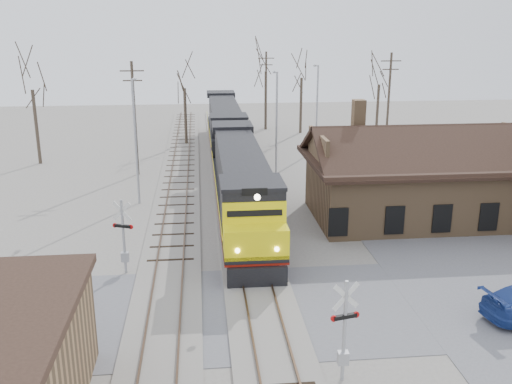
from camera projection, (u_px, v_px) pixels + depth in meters
ground at (262, 310)px, 26.59m from camera, size 140.00×140.00×0.00m
road at (262, 309)px, 26.58m from camera, size 60.00×9.00×0.03m
track_main at (239, 208)px, 40.86m from camera, size 3.40×90.00×0.24m
track_siding at (176, 210)px, 40.43m from camera, size 3.40×90.00×0.24m
depot at (419, 183)px, 38.49m from camera, size 15.20×9.31×7.90m
locomotive_lead at (241, 184)px, 37.77m from camera, size 3.28×21.98×4.88m
locomotive_trailing at (225, 126)px, 58.98m from camera, size 3.28×21.98×4.62m
crossbuck_near at (344, 334)px, 20.88m from camera, size 1.14×0.35×4.05m
crossbuck_far at (124, 239)px, 29.94m from camera, size 1.12×0.49×4.09m
streetlight_a at (135, 135)px, 40.87m from camera, size 0.25×2.04×9.09m
streetlight_b at (276, 118)px, 48.67m from camera, size 0.25×2.04×8.90m
streetlight_c at (317, 103)px, 58.07m from camera, size 0.25×2.04×8.74m
utility_pole_a at (135, 117)px, 48.65m from camera, size 2.00×0.24×9.75m
utility_pole_b at (266, 88)px, 70.90m from camera, size 2.00×0.24×9.39m
utility_pole_c at (388, 102)px, 56.14m from camera, size 2.00×0.24×10.05m
tree_a at (31, 77)px, 51.68m from camera, size 4.62×4.62×11.31m
tree_b at (184, 79)px, 60.36m from camera, size 4.06×4.06×9.95m
tree_c at (266, 62)px, 68.72m from camera, size 4.73×4.73×11.58m
tree_d at (302, 68)px, 66.71m from camera, size 4.37×4.37×10.71m
tree_e at (380, 76)px, 64.11m from camera, size 4.04×4.04×9.90m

